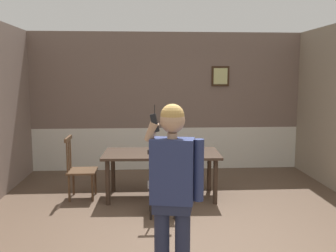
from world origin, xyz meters
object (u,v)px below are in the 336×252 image
(dining_table, at_px, (161,157))
(chair_by_doorway, at_px, (162,184))
(person_figure, at_px, (173,185))
(chair_near_window, at_px, (80,169))

(dining_table, xyz_separation_m, chair_by_doorway, (-0.03, -0.84, -0.19))
(dining_table, height_order, chair_by_doorway, chair_by_doorway)
(chair_by_doorway, height_order, person_figure, person_figure)
(dining_table, bearing_deg, chair_by_doorway, -91.96)
(dining_table, xyz_separation_m, chair_near_window, (-1.31, 0.05, -0.18))
(chair_near_window, height_order, person_figure, person_figure)
(dining_table, distance_m, chair_by_doorway, 0.86)
(dining_table, height_order, person_figure, person_figure)
(chair_near_window, height_order, chair_by_doorway, chair_near_window)
(dining_table, relative_size, person_figure, 1.09)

